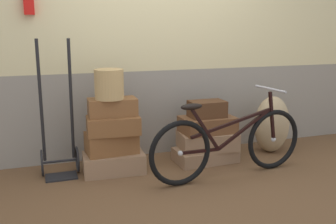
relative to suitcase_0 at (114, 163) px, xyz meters
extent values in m
cube|color=brown|center=(0.63, -0.30, -0.13)|extent=(9.16, 5.20, 0.06)
cube|color=gray|center=(0.63, 0.55, 0.39)|extent=(7.16, 0.20, 0.98)
cube|color=red|center=(-0.72, 0.41, 1.59)|extent=(0.10, 0.08, 0.20)
cube|color=#937051|center=(0.00, 0.00, 0.00)|extent=(0.64, 0.39, 0.20)
cube|color=brown|center=(-0.01, 0.04, 0.21)|extent=(0.53, 0.35, 0.21)
cube|color=brown|center=(0.01, 0.00, 0.40)|extent=(0.54, 0.34, 0.18)
cube|color=brown|center=(0.01, 0.04, 0.58)|extent=(0.49, 0.27, 0.18)
cube|color=#937051|center=(1.03, 0.00, -0.03)|extent=(0.69, 0.42, 0.15)
cube|color=#937051|center=(1.06, 0.02, 0.14)|extent=(0.66, 0.48, 0.19)
cube|color=brown|center=(1.06, 0.02, 0.32)|extent=(0.60, 0.39, 0.17)
cube|color=#4C2D19|center=(1.05, 0.02, 0.49)|extent=(0.39, 0.25, 0.18)
cylinder|color=tan|center=(-0.02, 0.01, 0.82)|extent=(0.29, 0.29, 0.30)
torus|color=black|center=(-0.70, 0.14, 0.03)|extent=(0.02, 0.27, 0.27)
torus|color=black|center=(-0.35, 0.14, 0.03)|extent=(0.02, 0.27, 0.27)
cylinder|color=black|center=(-0.53, 0.14, 0.03)|extent=(0.35, 0.02, 0.02)
cylinder|color=black|center=(-0.67, 0.14, 0.65)|extent=(0.03, 0.16, 1.23)
cylinder|color=black|center=(-0.38, 0.14, 0.65)|extent=(0.03, 0.16, 1.23)
cube|color=black|center=(-0.53, 0.03, -0.09)|extent=(0.31, 0.22, 0.02)
ellipsoid|color=tan|center=(1.92, 0.07, 0.24)|extent=(0.43, 0.36, 0.68)
torus|color=black|center=(0.53, -0.54, 0.22)|extent=(0.64, 0.12, 0.64)
sphere|color=#B2B2B7|center=(0.53, -0.54, 0.22)|extent=(0.05, 0.05, 0.05)
torus|color=black|center=(1.61, -0.43, 0.22)|extent=(0.64, 0.12, 0.64)
sphere|color=#B2B2B7|center=(1.61, -0.43, 0.22)|extent=(0.05, 0.05, 0.05)
cube|color=black|center=(1.24, -0.47, 0.37)|extent=(0.61, 0.09, 0.37)
cube|color=black|center=(0.79, -0.51, 0.42)|extent=(0.33, 0.06, 0.45)
cube|color=black|center=(0.74, -0.52, 0.21)|extent=(0.42, 0.07, 0.04)
cube|color=black|center=(1.09, -0.48, 0.45)|extent=(0.90, 0.12, 0.22)
cube|color=black|center=(1.58, -0.43, 0.47)|extent=(0.11, 0.04, 0.52)
ellipsoid|color=black|center=(0.64, -0.53, 0.65)|extent=(0.23, 0.11, 0.06)
cylinder|color=#A5A5AD|center=(1.54, -0.44, 0.76)|extent=(0.07, 0.46, 0.02)
camera|label=1|loc=(-0.68, -3.76, 1.38)|focal=41.35mm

